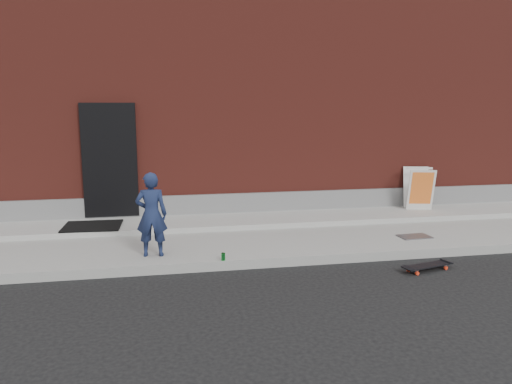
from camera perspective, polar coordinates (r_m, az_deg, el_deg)
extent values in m
plane|color=black|center=(7.79, 1.64, -8.67)|extent=(80.00, 80.00, 0.00)
cube|color=gray|center=(9.17, -0.38, -5.29)|extent=(20.00, 3.00, 0.15)
cube|color=gray|center=(10.00, -1.31, -3.26)|extent=(20.00, 1.20, 0.10)
cube|color=maroon|center=(14.29, -4.44, 9.99)|extent=(20.00, 8.00, 5.00)
cube|color=slate|center=(10.50, -1.83, -1.23)|extent=(20.00, 0.10, 0.40)
cube|color=black|center=(10.27, -16.36, 3.48)|extent=(1.05, 0.12, 2.25)
imported|color=#172141|center=(7.89, -11.86, -2.53)|extent=(0.50, 0.35, 1.32)
cylinder|color=red|center=(8.34, 19.98, -7.81)|extent=(0.06, 0.05, 0.06)
cylinder|color=red|center=(8.23, 20.87, -8.12)|extent=(0.06, 0.05, 0.06)
cylinder|color=red|center=(7.96, 17.05, -8.49)|extent=(0.06, 0.05, 0.06)
cylinder|color=red|center=(7.84, 17.94, -8.83)|extent=(0.06, 0.05, 0.06)
cube|color=#A4A4A8|center=(8.27, 20.43, -7.71)|extent=(0.10, 0.19, 0.02)
cube|color=#A4A4A8|center=(7.89, 17.50, -8.40)|extent=(0.10, 0.19, 0.02)
cube|color=black|center=(8.07, 19.01, -7.93)|extent=(0.85, 0.41, 0.02)
cube|color=silver|center=(11.17, 18.35, 0.21)|extent=(0.59, 0.36, 0.89)
cube|color=silver|center=(11.55, 17.82, 0.54)|extent=(0.59, 0.36, 0.89)
cube|color=yellow|center=(11.16, 18.37, -0.04)|extent=(0.48, 0.28, 0.71)
cube|color=silver|center=(11.30, 18.20, 2.59)|extent=(0.54, 0.17, 0.05)
cylinder|color=#1C8D32|center=(7.66, -3.76, -7.39)|extent=(0.07, 0.07, 0.12)
cube|color=black|center=(9.76, -18.19, -3.71)|extent=(1.06, 0.87, 0.03)
cube|color=#57575C|center=(9.40, 17.67, -4.87)|extent=(0.58, 0.39, 0.02)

